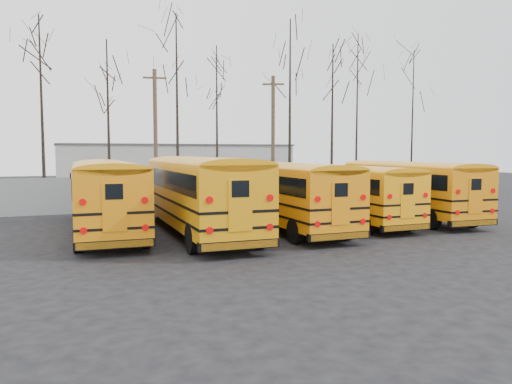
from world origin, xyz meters
name	(u,v)px	position (x,y,z in m)	size (l,w,h in m)	color
ground	(315,239)	(0.00, 0.00, 0.00)	(120.00, 120.00, 0.00)	black
fence	(219,191)	(0.00, 12.00, 1.00)	(40.00, 0.04, 2.00)	gray
distant_building	(175,166)	(2.00, 32.00, 2.00)	(22.00, 8.00, 4.00)	#B5B5B0
bus_a	(105,191)	(-7.36, 4.22, 1.80)	(2.97, 11.08, 3.07)	black
bus_b	(199,189)	(-3.85, 2.74, 1.89)	(2.94, 11.61, 3.23)	black
bus_c	(284,190)	(-0.04, 2.76, 1.74)	(2.54, 10.66, 2.97)	black
bus_d	(347,189)	(3.56, 3.36, 1.64)	(2.38, 10.01, 2.79)	black
bus_e	(407,185)	(7.11, 3.42, 1.72)	(3.02, 10.64, 2.94)	black
utility_pole_left	(155,133)	(-2.50, 18.66, 4.70)	(1.63, 0.38, 9.16)	brown
utility_pole_right	(273,136)	(5.38, 15.94, 4.50)	(1.48, 0.72, 8.76)	#4C3C2B
tree_2	(42,113)	(-9.79, 14.97, 5.62)	(0.26, 0.26, 11.23)	black
tree_3	(108,125)	(-6.22, 13.55, 4.93)	(0.26, 0.26, 9.85)	black
tree_4	(177,109)	(-1.59, 15.85, 6.19)	(0.26, 0.26, 12.38)	black
tree_5	(217,124)	(1.27, 16.23, 5.30)	(0.26, 0.26, 10.60)	black
tree_6	(290,109)	(6.97, 16.47, 6.50)	(0.26, 0.26, 13.00)	black
tree_7	(332,120)	(11.14, 17.44, 5.87)	(0.26, 0.26, 11.75)	black
tree_8	(357,115)	(12.96, 16.74, 6.28)	(0.26, 0.26, 12.55)	black
tree_9	(412,122)	(18.68, 17.12, 5.89)	(0.26, 0.26, 11.77)	black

